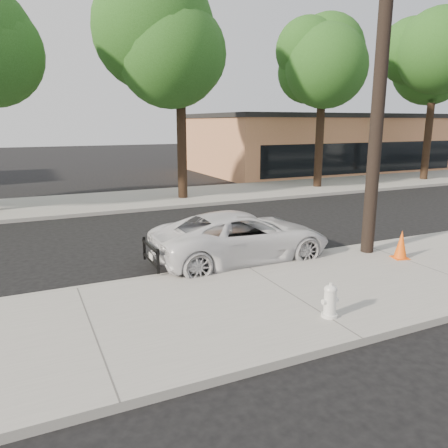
{
  "coord_description": "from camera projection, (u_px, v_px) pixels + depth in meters",
  "views": [
    {
      "loc": [
        -4.87,
        -11.5,
        3.64
      ],
      "look_at": [
        -0.11,
        -1.31,
        1.0
      ],
      "focal_mm": 35.0,
      "sensor_mm": 36.0,
      "label": 1
    }
  ],
  "objects": [
    {
      "name": "building_main",
      "position": [
        319.0,
        144.0,
        33.23
      ],
      "size": [
        18.0,
        10.0,
        4.0
      ],
      "primitive_type": "cube",
      "color": "#B6774C",
      "rests_on": "ground"
    },
    {
      "name": "ground",
      "position": [
        209.0,
        247.0,
        12.98
      ],
      "size": [
        120.0,
        120.0,
        0.0
      ],
      "primitive_type": "plane",
      "color": "black",
      "rests_on": "ground"
    },
    {
      "name": "tree_c",
      "position": [
        186.0,
        45.0,
        19.05
      ],
      "size": [
        4.96,
        4.8,
        9.55
      ],
      "color": "black",
      "rests_on": "far_sidewalk"
    },
    {
      "name": "curb_near",
      "position": [
        241.0,
        265.0,
        11.11
      ],
      "size": [
        90.0,
        0.12,
        0.16
      ],
      "primitive_type": "cube",
      "color": "#9E9B93",
      "rests_on": "ground"
    },
    {
      "name": "utility_pole",
      "position": [
        380.0,
        79.0,
        11.01
      ],
      "size": [
        1.4,
        0.34,
        9.0
      ],
      "color": "black",
      "rests_on": "near_sidewalk"
    },
    {
      "name": "traffic_cone",
      "position": [
        401.0,
        245.0,
        11.38
      ],
      "size": [
        0.47,
        0.47,
        0.74
      ],
      "rotation": [
        0.0,
        0.0,
        -0.26
      ],
      "color": "#FF5A0D",
      "rests_on": "near_sidewalk"
    },
    {
      "name": "police_cruiser",
      "position": [
        242.0,
        237.0,
        11.59
      ],
      "size": [
        4.8,
        2.22,
        1.33
      ],
      "primitive_type": "imported",
      "rotation": [
        0.0,
        0.0,
        1.57
      ],
      "color": "silver",
      "rests_on": "ground"
    },
    {
      "name": "tree_e",
      "position": [
        440.0,
        69.0,
        25.78
      ],
      "size": [
        4.8,
        4.65,
        9.25
      ],
      "color": "black",
      "rests_on": "far_sidewalk"
    },
    {
      "name": "near_sidewalk",
      "position": [
        289.0,
        296.0,
        9.17
      ],
      "size": [
        90.0,
        4.4,
        0.15
      ],
      "primitive_type": "cube",
      "color": "gray",
      "rests_on": "ground"
    },
    {
      "name": "far_sidewalk",
      "position": [
        138.0,
        200.0,
        20.46
      ],
      "size": [
        90.0,
        5.0,
        0.15
      ],
      "primitive_type": "cube",
      "color": "gray",
      "rests_on": "ground"
    },
    {
      "name": "fire_hydrant",
      "position": [
        330.0,
        301.0,
        7.96
      ],
      "size": [
        0.32,
        0.3,
        0.62
      ],
      "rotation": [
        0.0,
        0.0,
        -0.07
      ],
      "color": "white",
      "rests_on": "near_sidewalk"
    },
    {
      "name": "tree_d",
      "position": [
        328.0,
        68.0,
        22.74
      ],
      "size": [
        4.5,
        4.35,
        8.75
      ],
      "color": "black",
      "rests_on": "far_sidewalk"
    }
  ]
}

